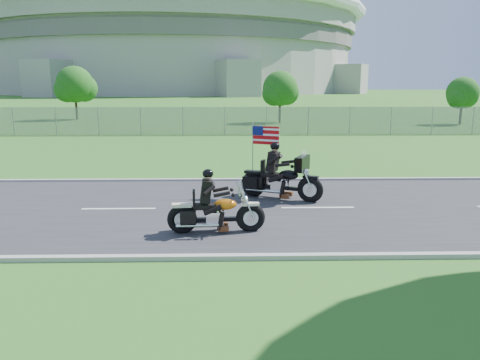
{
  "coord_description": "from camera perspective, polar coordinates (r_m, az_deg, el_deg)",
  "views": [
    {
      "loc": [
        1.34,
        -13.6,
        3.78
      ],
      "look_at": [
        1.64,
        0.0,
        0.91
      ],
      "focal_mm": 35.0,
      "sensor_mm": 36.0,
      "label": 1
    }
  ],
  "objects": [
    {
      "name": "curb_north",
      "position": [
        18.09,
        -5.5,
        -0.03
      ],
      "size": [
        120.0,
        0.18,
        0.12
      ],
      "primitive_type": "cube",
      "color": "#9E9B93",
      "rests_on": "ground"
    },
    {
      "name": "tree_fence_near",
      "position": [
        43.9,
        4.96,
        10.83
      ],
      "size": [
        3.52,
        3.28,
        4.75
      ],
      "color": "#382316",
      "rests_on": "ground"
    },
    {
      "name": "curb_south",
      "position": [
        10.34,
        -8.75,
        -9.37
      ],
      "size": [
        120.0,
        0.18,
        0.12
      ],
      "primitive_type": "cube",
      "color": "#9E9B93",
      "rests_on": "ground"
    },
    {
      "name": "stadium",
      "position": [
        185.21,
        -8.19,
        15.47
      ],
      "size": [
        140.4,
        140.4,
        29.2
      ],
      "color": "#A3A099",
      "rests_on": "ground"
    },
    {
      "name": "motorcycle_lead",
      "position": [
        11.83,
        -3.08,
        -4.05
      ],
      "size": [
        2.49,
        0.69,
        1.67
      ],
      "rotation": [
        0.0,
        0.0,
        0.07
      ],
      "color": "black",
      "rests_on": "ground"
    },
    {
      "name": "fence",
      "position": [
        34.31,
        -12.02,
        7.02
      ],
      "size": [
        60.0,
        0.03,
        2.0
      ],
      "primitive_type": "cube",
      "color": "gray",
      "rests_on": "ground"
    },
    {
      "name": "ground",
      "position": [
        14.18,
        -6.67,
        -3.62
      ],
      "size": [
        420.0,
        420.0,
        0.0
      ],
      "primitive_type": "plane",
      "color": "#29571B",
      "rests_on": "ground"
    },
    {
      "name": "road",
      "position": [
        14.17,
        -6.67,
        -3.54
      ],
      "size": [
        120.0,
        8.0,
        0.04
      ],
      "primitive_type": "cube",
      "color": "#28282B",
      "rests_on": "ground"
    },
    {
      "name": "tree_fence_mid",
      "position": [
        50.04,
        -19.43,
        10.72
      ],
      "size": [
        3.96,
        3.69,
        5.3
      ],
      "color": "#382316",
      "rests_on": "ground"
    },
    {
      "name": "tree_fence_far",
      "position": [
        46.51,
        25.51,
        9.39
      ],
      "size": [
        3.08,
        2.87,
        4.2
      ],
      "color": "#382316",
      "rests_on": "ground"
    },
    {
      "name": "motorcycle_follow",
      "position": [
        15.18,
        5.0,
        -0.06
      ],
      "size": [
        2.63,
        1.51,
        2.34
      ],
      "rotation": [
        0.0,
        0.0,
        -0.44
      ],
      "color": "black",
      "rests_on": "ground"
    }
  ]
}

